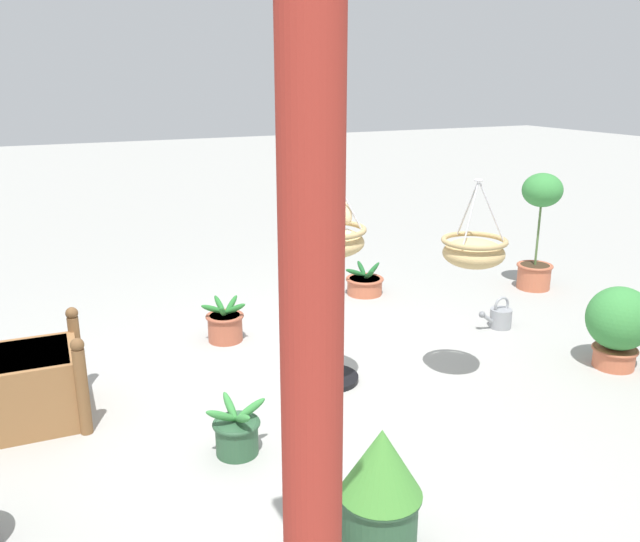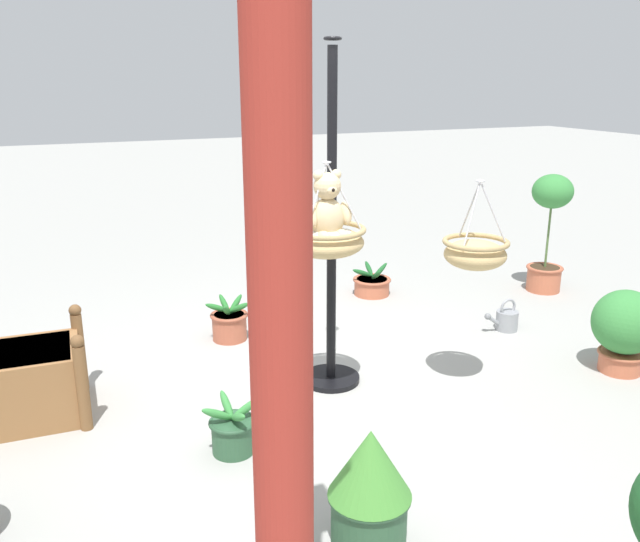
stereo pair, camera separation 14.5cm
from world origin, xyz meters
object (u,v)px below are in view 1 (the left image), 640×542
Objects in this scene: potted_plant_fern_front at (225,324)px; potted_plant_broad_leaf at (237,432)px; potted_plant_tall_leafy at (365,283)px; potted_plant_conical_shrub at (381,487)px; display_pole_central at (330,284)px; hanging_basket_left_high at (474,251)px; wooden_planter_box at (11,387)px; potted_plant_trailing_ivy at (539,224)px; teddy_bear at (328,210)px; greenhouse_pillar_right at (312,368)px; potted_plant_small_succulent at (619,324)px; watering_can at (500,317)px; hanging_basket_with_teddy at (327,240)px.

potted_plant_fern_front is 1.82m from potted_plant_broad_leaf.
potted_plant_tall_leafy is 3.91m from potted_plant_conical_shrub.
potted_plant_broad_leaf is at bearing 47.11° from potted_plant_tall_leafy.
display_pole_central reaches higher than potted_plant_fern_front.
hanging_basket_left_high is 0.64× the size of wooden_planter_box.
potted_plant_tall_leafy is 1.97m from potted_plant_trailing_ivy.
potted_plant_broad_leaf is at bearing 141.96° from wooden_planter_box.
wooden_planter_box is (2.05, -0.58, -1.12)m from teddy_bear.
greenhouse_pillar_right is (2.15, 1.99, 0.38)m from hanging_basket_left_high.
hanging_basket_left_high is at bearing -139.91° from potted_plant_conical_shrub.
potted_plant_broad_leaf is at bearing -1.51° from potted_plant_small_succulent.
potted_plant_fern_front is at bearing -155.10° from wooden_planter_box.
potted_plant_small_succulent is 1.13m from watering_can.
potted_plant_trailing_ivy is 3.14× the size of potted_plant_broad_leaf.
hanging_basket_with_teddy is 1.03× the size of hanging_basket_left_high.
potted_plant_fern_front is 1.83m from potted_plant_tall_leafy.
hanging_basket_with_teddy is at bearing -16.37° from hanging_basket_left_high.
hanging_basket_left_high is 2.95m from greenhouse_pillar_right.
potted_plant_broad_leaf is (-0.34, -1.88, -1.30)m from greenhouse_pillar_right.
watering_can is at bearing 115.74° from potted_plant_tall_leafy.
teddy_bear is 0.16× the size of greenhouse_pillar_right.
potted_plant_broad_leaf is (3.97, 1.75, -0.58)m from potted_plant_trailing_ivy.
potted_plant_fern_front is at bearing 19.20° from potted_plant_tall_leafy.
potted_plant_tall_leafy is at bearing -125.97° from display_pole_central.
potted_plant_trailing_ivy is (-3.59, -2.84, 0.39)m from potted_plant_conical_shrub.
hanging_basket_with_teddy is 2.57m from greenhouse_pillar_right.
potted_plant_conical_shrub is at bearing 128.21° from wooden_planter_box.
potted_plant_trailing_ivy is at bearing -156.64° from teddy_bear.
teddy_bear is 0.70× the size of potted_plant_small_succulent.
potted_plant_conical_shrub is at bearing 38.37° from potted_plant_trailing_ivy.
hanging_basket_left_high reaches higher than potted_plant_broad_leaf.
greenhouse_pillar_right is 2.36× the size of potted_plant_trailing_ivy.
potted_plant_fern_front is at bearing -102.43° from greenhouse_pillar_right.
display_pole_central reaches higher than potted_plant_tall_leafy.
watering_can is at bearing 161.92° from potted_plant_fern_front.
potted_plant_conical_shrub is (2.75, 1.01, -0.03)m from potted_plant_small_succulent.
hanging_basket_with_teddy is 0.99× the size of potted_plant_conical_shrub.
greenhouse_pillar_right reaches higher than hanging_basket_with_teddy.
wooden_planter_box is 3.71m from potted_plant_tall_leafy.
hanging_basket_left_high is 1.67m from watering_can.
potted_plant_broad_leaf is (0.96, 0.66, -0.64)m from display_pole_central.
potted_plant_fern_front is (1.34, -1.65, -0.91)m from hanging_basket_left_high.
potted_plant_conical_shrub is at bearing 40.09° from hanging_basket_left_high.
wooden_planter_box is at bearing -72.38° from greenhouse_pillar_right.
hanging_basket_with_teddy is 1.37× the size of potted_plant_tall_leafy.
hanging_basket_with_teddy reaches higher than potted_plant_broad_leaf.
display_pole_central reaches higher than watering_can.
hanging_basket_with_teddy is 2.62m from potted_plant_tall_leafy.
potted_plant_trailing_ivy is at bearing 179.85° from potted_plant_fern_front.
hanging_basket_left_high is 2.73m from potted_plant_trailing_ivy.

